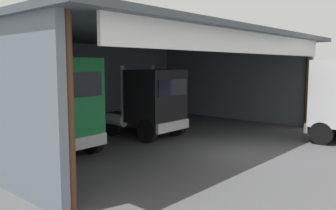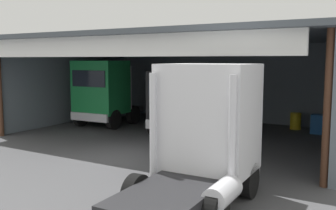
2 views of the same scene
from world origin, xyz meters
name	(u,v)px [view 1 (image 1 of 2)]	position (x,y,z in m)	size (l,w,h in m)	color
ground_plane	(239,153)	(0.00, 0.00, 0.00)	(80.00, 80.00, 0.00)	#4C4C4F
workshop_shed	(131,64)	(0.00, 6.20, 3.53)	(16.28, 11.66, 4.93)	slate
truck_green_right_bay	(56,106)	(-5.03, 4.97, 1.97)	(2.90, 4.30, 3.76)	#197F3D
truck_black_center_left_bay	(150,103)	(0.00, 4.93, 1.68)	(2.61, 4.93, 3.47)	black
oil_drum	(149,110)	(4.73, 9.58, 0.45)	(0.58, 0.58, 0.90)	gold
tool_cart	(171,109)	(6.13, 8.83, 0.50)	(0.90, 0.60, 1.00)	#1E59A5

